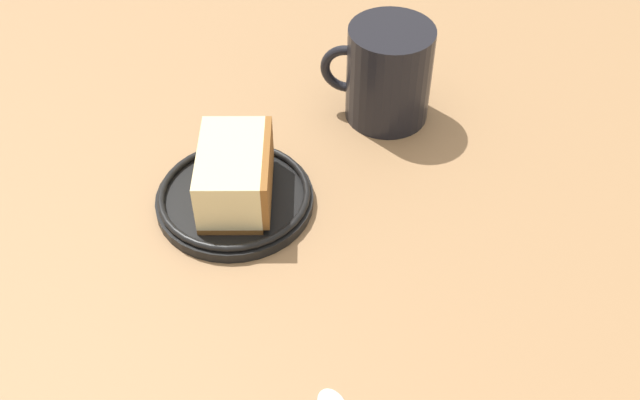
% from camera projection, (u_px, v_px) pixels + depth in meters
% --- Properties ---
extents(ground_plane, '(1.15, 1.15, 0.03)m').
position_uv_depth(ground_plane, '(321.00, 221.00, 0.70)').
color(ground_plane, '#936D47').
extents(small_plate, '(0.15, 0.15, 0.02)m').
position_uv_depth(small_plate, '(235.00, 197.00, 0.69)').
color(small_plate, black).
rests_on(small_plate, ground_plane).
extents(cake_slice, '(0.10, 0.11, 0.05)m').
position_uv_depth(cake_slice, '(235.00, 174.00, 0.67)').
color(cake_slice, brown).
rests_on(cake_slice, small_plate).
extents(tea_mug, '(0.11, 0.09, 0.10)m').
position_uv_depth(tea_mug, '(387.00, 73.00, 0.76)').
color(tea_mug, black).
rests_on(tea_mug, ground_plane).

